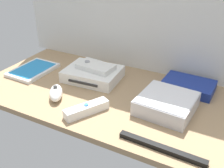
{
  "coord_description": "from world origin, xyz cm",
  "views": [
    {
      "loc": [
        37.96,
        -72.13,
        48.79
      ],
      "look_at": [
        0.0,
        0.0,
        4.0
      ],
      "focal_mm": 42.4,
      "sensor_mm": 36.0,
      "label": 1
    }
  ],
  "objects": [
    {
      "name": "remote_wand",
      "position": [
        -1.52,
        -14.43,
        1.51
      ],
      "size": [
        10.3,
        14.7,
        3.4
      ],
      "rotation": [
        0.0,
        0.0,
        -0.5
      ],
      "color": "white",
      "rests_on": "ground_plane"
    },
    {
      "name": "network_router",
      "position": [
        23.4,
        15.74,
        1.7
      ],
      "size": [
        18.43,
        12.87,
        3.4
      ],
      "rotation": [
        0.0,
        0.0,
        -0.04
      ],
      "color": "navy",
      "rests_on": "ground_plane"
    },
    {
      "name": "remote_classic_pad",
      "position": [
        -11.05,
        7.19,
        5.41
      ],
      "size": [
        15.09,
        9.32,
        2.4
      ],
      "rotation": [
        0.0,
        0.0,
        -0.09
      ],
      "color": "white",
      "rests_on": "game_console"
    },
    {
      "name": "game_console",
      "position": [
        -12.01,
        6.62,
        2.2
      ],
      "size": [
        22.11,
        17.66,
        4.4
      ],
      "rotation": [
        0.0,
        0.0,
        0.07
      ],
      "color": "white",
      "rests_on": "ground_plane"
    },
    {
      "name": "sensor_bar",
      "position": [
        24.93,
        -19.55,
        0.7
      ],
      "size": [
        24.04,
        2.53,
        1.4
      ],
      "primitive_type": "cube",
      "rotation": [
        0.0,
        0.0,
        -0.03
      ],
      "color": "black",
      "rests_on": "ground_plane"
    },
    {
      "name": "ground_plane",
      "position": [
        0.0,
        0.0,
        -1.0
      ],
      "size": [
        100.0,
        48.0,
        2.0
      ],
      "primitive_type": "cube",
      "color": "#9E7F5B",
      "rests_on": "ground"
    },
    {
      "name": "remote_nunchuk",
      "position": [
        -15.93,
        -11.49,
        2.04
      ],
      "size": [
        9.31,
        10.73,
        5.1
      ],
      "rotation": [
        0.0,
        0.0,
        0.61
      ],
      "color": "white",
      "rests_on": "ground_plane"
    },
    {
      "name": "mini_computer",
      "position": [
        20.29,
        -1.11,
        2.64
      ],
      "size": [
        18.07,
        18.07,
        5.3
      ],
      "rotation": [
        0.0,
        0.0,
        -0.07
      ],
      "color": "silver",
      "rests_on": "ground_plane"
    },
    {
      "name": "game_case",
      "position": [
        -37.68,
        0.7,
        0.76
      ],
      "size": [
        14.12,
        19.37,
        1.56
      ],
      "rotation": [
        0.0,
        0.0,
        -0.03
      ],
      "color": "white",
      "rests_on": "ground_plane"
    }
  ]
}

